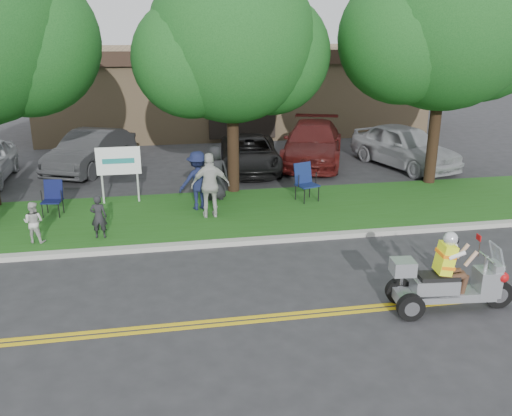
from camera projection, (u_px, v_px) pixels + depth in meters
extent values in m
plane|color=#28282B|center=(261.00, 305.00, 10.24)|extent=(120.00, 120.00, 0.00)
cube|color=gold|center=(267.00, 320.00, 9.70)|extent=(60.00, 0.10, 0.01)
cube|color=gold|center=(266.00, 316.00, 9.85)|extent=(60.00, 0.10, 0.01)
cube|color=#A8A89E|center=(237.00, 242.00, 13.07)|extent=(60.00, 0.25, 0.12)
cube|color=#205316|center=(226.00, 213.00, 15.07)|extent=(60.00, 4.00, 0.10)
cube|color=#9E7F5B|center=(230.00, 88.00, 27.65)|extent=(18.00, 8.00, 4.00)
cube|color=black|center=(242.00, 58.00, 23.33)|extent=(18.00, 0.30, 0.60)
sphere|color=#144618|center=(25.00, 42.00, 14.70)|extent=(4.05, 4.05, 4.05)
cylinder|color=#332114|center=(233.00, 127.00, 16.37)|extent=(0.36, 0.36, 4.20)
sphere|color=#144618|center=(232.00, 39.00, 15.55)|extent=(4.80, 4.80, 4.80)
sphere|color=#144618|center=(270.00, 54.00, 16.18)|extent=(3.60, 3.60, 3.60)
sphere|color=#144618|center=(191.00, 59.00, 15.33)|extent=(3.36, 3.36, 3.36)
cylinder|color=#332114|center=(436.00, 113.00, 17.20)|extent=(0.36, 0.36, 4.76)
sphere|color=#144618|center=(446.00, 17.00, 16.27)|extent=(5.60, 5.60, 5.60)
sphere|color=#144618|center=(481.00, 34.00, 16.95)|extent=(4.20, 4.20, 4.20)
sphere|color=#144618|center=(404.00, 38.00, 16.04)|extent=(3.92, 3.92, 3.92)
cylinder|color=silver|center=(103.00, 189.00, 15.64)|extent=(0.06, 0.06, 1.10)
cylinder|color=silver|center=(138.00, 187.00, 15.81)|extent=(0.06, 0.06, 1.10)
cube|color=white|center=(118.00, 161.00, 15.47)|extent=(1.25, 0.06, 0.80)
cylinder|color=black|center=(498.00, 294.00, 10.09)|extent=(0.55, 0.18, 0.54)
cylinder|color=black|center=(411.00, 307.00, 9.65)|extent=(0.51, 0.18, 0.50)
cylinder|color=black|center=(399.00, 291.00, 10.26)|extent=(0.51, 0.18, 0.50)
cube|color=#A5A8AE|center=(447.00, 295.00, 10.00)|extent=(1.74, 0.58, 0.16)
cube|color=#A5A8AE|center=(434.00, 286.00, 9.92)|extent=(0.84, 0.49, 0.31)
cube|color=black|center=(438.00, 276.00, 9.86)|extent=(0.75, 0.45, 0.09)
cube|color=#A5A8AE|center=(487.00, 282.00, 9.98)|extent=(0.44, 0.47, 0.49)
cube|color=silver|center=(497.00, 256.00, 9.82)|extent=(0.21, 0.43, 0.44)
cube|color=#A5A8AE|center=(403.00, 267.00, 9.74)|extent=(0.44, 0.41, 0.27)
sphere|color=#B20C0F|center=(502.00, 276.00, 9.82)|extent=(0.20, 0.20, 0.20)
cube|color=#C9DC17|center=(445.00, 258.00, 9.75)|extent=(0.34, 0.39, 0.58)
sphere|color=silver|center=(451.00, 239.00, 9.64)|extent=(0.26, 0.26, 0.26)
cylinder|color=black|center=(42.00, 211.00, 14.50)|extent=(0.03, 0.03, 0.40)
cylinder|color=black|center=(59.00, 211.00, 14.51)|extent=(0.03, 0.03, 0.40)
cylinder|color=black|center=(47.00, 206.00, 14.87)|extent=(0.03, 0.03, 0.40)
cylinder|color=black|center=(63.00, 206.00, 14.89)|extent=(0.03, 0.03, 0.40)
cube|color=#0D123D|center=(52.00, 201.00, 14.63)|extent=(0.55, 0.52, 0.04)
cube|color=#0D123D|center=(53.00, 189.00, 14.75)|extent=(0.51, 0.21, 0.54)
cylinder|color=black|center=(304.00, 196.00, 15.64)|extent=(0.03, 0.03, 0.46)
cylinder|color=black|center=(319.00, 194.00, 15.87)|extent=(0.03, 0.03, 0.46)
cylinder|color=black|center=(296.00, 192.00, 16.02)|extent=(0.03, 0.03, 0.46)
cylinder|color=black|center=(310.00, 190.00, 16.25)|extent=(0.03, 0.03, 0.46)
cube|color=#101E4D|center=(307.00, 185.00, 15.87)|extent=(0.71, 0.68, 0.04)
cube|color=#101E4D|center=(303.00, 173.00, 15.97)|extent=(0.60, 0.35, 0.62)
imported|color=#B8B8B2|center=(210.00, 185.00, 14.40)|extent=(1.03, 0.44, 1.76)
imported|color=#161B3D|center=(198.00, 180.00, 15.05)|extent=(1.18, 0.84, 1.65)
imported|color=black|center=(215.00, 173.00, 15.90)|extent=(0.81, 0.54, 1.63)
imported|color=black|center=(99.00, 217.00, 13.06)|extent=(0.41, 0.29, 1.07)
imported|color=beige|center=(34.00, 222.00, 12.80)|extent=(0.57, 0.49, 1.00)
imported|color=#2B2B2E|center=(91.00, 151.00, 19.52)|extent=(3.14, 4.63, 1.45)
imported|color=black|center=(250.00, 154.00, 19.62)|extent=(2.50, 4.62, 1.23)
imported|color=#4B1311|center=(313.00, 143.00, 20.68)|extent=(3.77, 5.66, 1.52)
imported|color=#999BA0|center=(404.00, 146.00, 20.04)|extent=(3.12, 4.96, 1.57)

